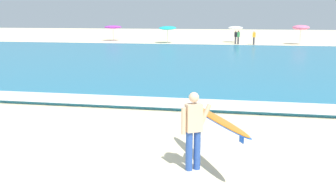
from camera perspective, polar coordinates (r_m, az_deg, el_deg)
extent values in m
plane|color=beige|center=(9.52, -15.71, -8.36)|extent=(160.00, 160.00, 0.00)
cube|color=teal|center=(26.68, 1.43, 5.45)|extent=(120.00, 28.00, 0.14)
cube|color=white|center=(13.76, -7.11, -0.94)|extent=(120.00, 1.56, 0.01)
cylinder|color=#284CA3|center=(7.89, 3.35, -8.89)|extent=(0.15, 0.15, 0.88)
cylinder|color=#284CA3|center=(7.96, 4.60, -8.71)|extent=(0.15, 0.15, 0.88)
cube|color=beige|center=(7.69, 4.06, -3.65)|extent=(0.40, 0.36, 0.60)
sphere|color=beige|center=(7.58, 4.11, -0.45)|extent=(0.22, 0.22, 0.22)
cylinder|color=beige|center=(7.61, 2.46, -4.18)|extent=(0.10, 0.10, 0.58)
cylinder|color=beige|center=(7.81, 5.82, -3.27)|extent=(0.32, 0.24, 0.51)
ellipsoid|color=orange|center=(7.91, 7.37, -3.64)|extent=(1.62, 2.57, 0.09)
ellipsoid|color=blue|center=(7.91, 7.37, -3.76)|extent=(1.70, 2.68, 0.05)
cube|color=blue|center=(7.01, 11.53, -6.90)|extent=(0.09, 0.13, 0.14)
cylinder|color=beige|center=(48.67, -8.64, 9.39)|extent=(0.05, 0.05, 1.70)
ellipsoid|color=purple|center=(48.63, -8.67, 10.47)|extent=(2.26, 2.27, 0.44)
cylinder|color=beige|center=(44.11, -0.07, 9.25)|extent=(0.05, 0.05, 1.74)
ellipsoid|color=#19ADB2|center=(44.07, -0.07, 10.45)|extent=(2.12, 2.14, 0.57)
cylinder|color=beige|center=(45.64, 10.56, 9.14)|extent=(0.05, 0.05, 1.72)
ellipsoid|color=white|center=(45.60, 10.61, 10.29)|extent=(1.76, 1.77, 0.46)
cylinder|color=beige|center=(44.55, 20.14, 8.60)|extent=(0.05, 0.05, 1.83)
ellipsoid|color=pink|center=(44.51, 20.24, 9.89)|extent=(1.90, 1.91, 0.59)
cylinder|color=#383842|center=(43.00, 10.60, 8.37)|extent=(0.20, 0.20, 0.84)
cube|color=black|center=(42.96, 10.63, 9.28)|extent=(0.32, 0.20, 0.54)
sphere|color=tan|center=(42.94, 10.65, 9.78)|extent=(0.20, 0.20, 0.20)
cylinder|color=#383842|center=(43.04, 11.01, 8.35)|extent=(0.20, 0.20, 0.84)
cube|color=#338C4C|center=(43.00, 11.05, 9.27)|extent=(0.32, 0.20, 0.54)
sphere|color=brown|center=(42.99, 11.07, 9.76)|extent=(0.20, 0.20, 0.20)
cylinder|color=#383842|center=(42.66, 13.38, 8.21)|extent=(0.20, 0.20, 0.84)
cube|color=orange|center=(42.62, 13.43, 9.14)|extent=(0.32, 0.20, 0.54)
sphere|color=beige|center=(42.60, 13.45, 9.63)|extent=(0.20, 0.20, 0.20)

